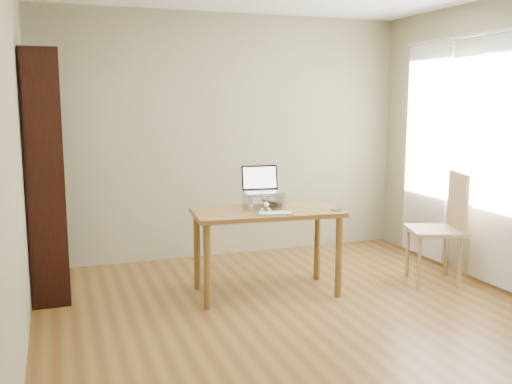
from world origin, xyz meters
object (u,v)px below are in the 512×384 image
(laptop, at_px, (261,186))
(chair, at_px, (442,222))
(cat, at_px, (262,201))
(bookshelf, at_px, (46,175))
(keyboard, at_px, (275,214))
(desk, at_px, (267,222))

(laptop, distance_m, chair, 1.74)
(laptop, height_order, cat, laptop)
(cat, bearing_deg, bookshelf, 175.14)
(bookshelf, relative_size, cat, 4.37)
(keyboard, height_order, cat, cat)
(cat, relative_size, chair, 0.46)
(desk, bearing_deg, keyboard, -86.58)
(bookshelf, xyz_separation_m, cat, (1.78, -0.57, -0.24))
(keyboard, relative_size, cat, 0.65)
(desk, height_order, keyboard, keyboard)
(bookshelf, distance_m, keyboard, 2.02)
(desk, bearing_deg, bookshelf, 163.99)
(bookshelf, relative_size, keyboard, 6.68)
(desk, distance_m, chair, 1.68)
(bookshelf, distance_m, desk, 1.95)
(laptop, distance_m, keyboard, 0.40)
(desk, distance_m, keyboard, 0.25)
(bookshelf, height_order, cat, bookshelf)
(bookshelf, xyz_separation_m, desk, (1.79, -0.68, -0.41))
(bookshelf, distance_m, cat, 1.88)
(bookshelf, height_order, desk, bookshelf)
(desk, xyz_separation_m, keyboard, (-0.01, -0.22, 0.12))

